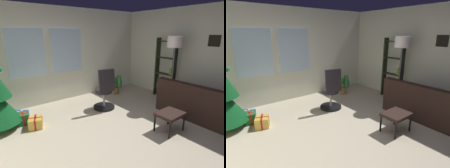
{
  "view_description": "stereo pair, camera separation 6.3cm",
  "coord_description": "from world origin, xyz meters",
  "views": [
    {
      "loc": [
        -2.08,
        -2.3,
        1.94
      ],
      "look_at": [
        0.03,
        0.36,
        0.96
      ],
      "focal_mm": 28.87,
      "sensor_mm": 36.0,
      "label": 1
    },
    {
      "loc": [
        -2.03,
        -2.34,
        1.94
      ],
      "look_at": [
        0.03,
        0.36,
        0.96
      ],
      "focal_mm": 28.87,
      "sensor_mm": 36.0,
      "label": 2
    }
  ],
  "objects": [
    {
      "name": "wall_right_with_frames",
      "position": [
        2.74,
        -0.0,
        1.31
      ],
      "size": [
        0.12,
        5.13,
        2.62
      ],
      "color": "beige",
      "rests_on": "ground_plane"
    },
    {
      "name": "office_chair",
      "position": [
        0.49,
        1.24,
        0.42
      ],
      "size": [
        0.56,
        0.57,
        1.08
      ],
      "color": "black",
      "rests_on": "ground_plane"
    },
    {
      "name": "footstool",
      "position": [
        0.86,
        -0.46,
        0.35
      ],
      "size": [
        0.53,
        0.42,
        0.4
      ],
      "color": "black",
      "rests_on": "ground_plane"
    },
    {
      "name": "floor_lamp",
      "position": [
        2.11,
        0.38,
        1.6
      ],
      "size": [
        0.4,
        0.4,
        1.84
      ],
      "color": "slate",
      "rests_on": "ground_plane"
    },
    {
      "name": "gift_box_gold",
      "position": [
        -1.22,
        1.38,
        0.11
      ],
      "size": [
        0.36,
        0.39,
        0.23
      ],
      "color": "gold",
      "rests_on": "ground_plane"
    },
    {
      "name": "potted_plant",
      "position": [
        1.52,
        1.99,
        0.27
      ],
      "size": [
        0.4,
        0.37,
        0.65
      ],
      "color": "olive",
      "rests_on": "ground_plane"
    },
    {
      "name": "wall_back_with_windows",
      "position": [
        -0.02,
        2.61,
        1.31
      ],
      "size": [
        5.37,
        0.12,
        2.62
      ],
      "color": "beige",
      "rests_on": "ground_plane"
    },
    {
      "name": "gift_box_blue",
      "position": [
        -1.39,
        1.89,
        0.11
      ],
      "size": [
        0.34,
        0.33,
        0.23
      ],
      "color": "#2D4C99",
      "rests_on": "ground_plane"
    },
    {
      "name": "ground_plane",
      "position": [
        0.0,
        0.0,
        -0.05
      ],
      "size": [
        5.37,
        5.13,
        0.1
      ],
      "primitive_type": "cube",
      "color": "#C4B69A"
    },
    {
      "name": "bookshelf",
      "position": [
        2.47,
        0.86,
        0.79
      ],
      "size": [
        0.18,
        0.64,
        1.78
      ],
      "color": "#242A18",
      "rests_on": "ground_plane"
    },
    {
      "name": "couch",
      "position": [
        2.05,
        -0.73,
        0.29
      ],
      "size": [
        1.58,
        2.05,
        0.84
      ],
      "color": "black",
      "rests_on": "ground_plane"
    },
    {
      "name": "gift_box_green",
      "position": [
        -1.39,
        1.71,
        0.12
      ],
      "size": [
        0.23,
        0.29,
        0.25
      ],
      "color": "#1E722D",
      "rests_on": "ground_plane"
    }
  ]
}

